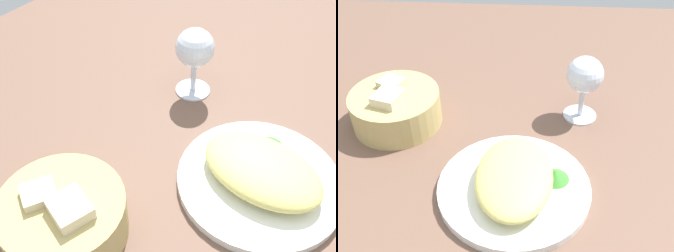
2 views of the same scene
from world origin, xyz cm
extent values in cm
cube|color=brown|center=(0.00, 0.00, -1.00)|extent=(140.00, 140.00, 2.00)
cylinder|color=white|center=(-0.70, -5.78, 0.70)|extent=(23.90, 23.90, 1.40)
ellipsoid|color=#DED270|center=(-0.70, -5.78, 3.35)|extent=(18.26, 12.47, 3.90)
cone|color=#3C8830|center=(1.22, -12.14, 2.26)|extent=(4.56, 4.56, 1.72)
cylinder|color=tan|center=(15.39, 16.81, 3.18)|extent=(16.33, 16.33, 6.36)
cube|color=beige|center=(17.96, 17.77, 5.56)|extent=(5.23, 5.42, 4.18)
cube|color=beige|center=(13.09, 16.98, 5.75)|extent=(5.85, 5.51, 4.88)
cylinder|color=silver|center=(19.57, -17.37, 0.30)|extent=(6.30, 6.30, 0.60)
cylinder|color=silver|center=(19.57, -17.37, 3.26)|extent=(1.00, 1.00, 5.32)
sphere|color=silver|center=(19.57, -17.37, 9.30)|extent=(6.75, 6.75, 6.75)
camera|label=1|loc=(-13.93, 32.41, 49.05)|focal=44.89mm
camera|label=2|loc=(-46.43, -7.54, 50.96)|focal=46.04mm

